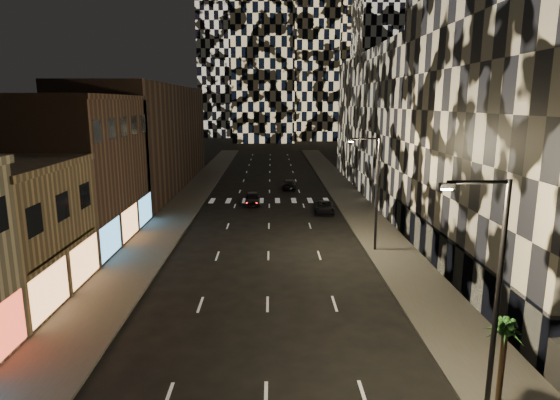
{
  "coord_description": "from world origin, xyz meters",
  "views": [
    {
      "loc": [
        0.26,
        -5.99,
        11.79
      ],
      "look_at": [
        0.77,
        21.64,
        6.0
      ],
      "focal_mm": 30.0,
      "sensor_mm": 36.0,
      "label": 1
    }
  ],
  "objects_px": {
    "car_dark_oncoming": "(289,184)",
    "palm_tree": "(505,334)",
    "streetlight_near": "(493,282)",
    "car_dark_midlane": "(252,198)",
    "car_dark_rightlane": "(324,207)",
    "streetlight_far": "(374,186)"
  },
  "relations": [
    {
      "from": "streetlight_far",
      "to": "car_dark_rightlane",
      "type": "bearing_deg",
      "value": 100.15
    },
    {
      "from": "streetlight_near",
      "to": "palm_tree",
      "type": "bearing_deg",
      "value": 19.12
    },
    {
      "from": "car_dark_midlane",
      "to": "car_dark_rightlane",
      "type": "bearing_deg",
      "value": -30.32
    },
    {
      "from": "car_dark_rightlane",
      "to": "streetlight_far",
      "type": "bearing_deg",
      "value": -76.04
    },
    {
      "from": "palm_tree",
      "to": "car_dark_midlane",
      "type": "bearing_deg",
      "value": 106.58
    },
    {
      "from": "streetlight_far",
      "to": "car_dark_midlane",
      "type": "relative_size",
      "value": 2.08
    },
    {
      "from": "car_dark_midlane",
      "to": "car_dark_oncoming",
      "type": "bearing_deg",
      "value": 63.71
    },
    {
      "from": "streetlight_far",
      "to": "car_dark_oncoming",
      "type": "bearing_deg",
      "value": 101.37
    },
    {
      "from": "car_dark_midlane",
      "to": "car_dark_oncoming",
      "type": "height_order",
      "value": "car_dark_midlane"
    },
    {
      "from": "car_dark_midlane",
      "to": "car_dark_oncoming",
      "type": "xyz_separation_m",
      "value": [
        4.74,
        10.08,
        -0.08
      ]
    },
    {
      "from": "car_dark_rightlane",
      "to": "palm_tree",
      "type": "distance_m",
      "value": 33.24
    },
    {
      "from": "streetlight_near",
      "to": "car_dark_midlane",
      "type": "bearing_deg",
      "value": 105.31
    },
    {
      "from": "streetlight_near",
      "to": "car_dark_rightlane",
      "type": "distance_m",
      "value": 33.7
    },
    {
      "from": "car_dark_rightlane",
      "to": "car_dark_oncoming",
      "type": "bearing_deg",
      "value": 106.29
    },
    {
      "from": "car_dark_midlane",
      "to": "car_dark_rightlane",
      "type": "xyz_separation_m",
      "value": [
        7.95,
        -4.44,
        -0.11
      ]
    },
    {
      "from": "car_dark_oncoming",
      "to": "car_dark_rightlane",
      "type": "relative_size",
      "value": 1.01
    },
    {
      "from": "streetlight_near",
      "to": "car_dark_oncoming",
      "type": "height_order",
      "value": "streetlight_near"
    },
    {
      "from": "streetlight_near",
      "to": "palm_tree",
      "type": "height_order",
      "value": "streetlight_near"
    },
    {
      "from": "car_dark_oncoming",
      "to": "palm_tree",
      "type": "relative_size",
      "value": 1.28
    },
    {
      "from": "streetlight_near",
      "to": "car_dark_rightlane",
      "type": "xyz_separation_m",
      "value": [
        -2.38,
        33.28,
        -4.72
      ]
    },
    {
      "from": "car_dark_oncoming",
      "to": "car_dark_rightlane",
      "type": "distance_m",
      "value": 14.87
    },
    {
      "from": "car_dark_oncoming",
      "to": "car_dark_rightlane",
      "type": "bearing_deg",
      "value": 106.7
    }
  ]
}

